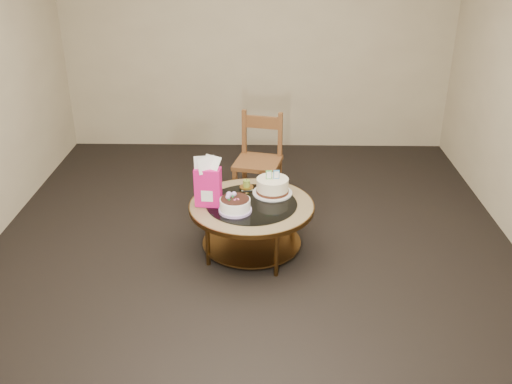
{
  "coord_description": "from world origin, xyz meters",
  "views": [
    {
      "loc": [
        0.12,
        -4.11,
        2.55
      ],
      "look_at": [
        0.04,
        0.02,
        0.55
      ],
      "focal_mm": 40.0,
      "sensor_mm": 36.0,
      "label": 1
    }
  ],
  "objects_px": {
    "coffee_table": "(252,212)",
    "decorated_cake": "(235,206)",
    "cream_cake": "(272,186)",
    "gift_bag": "(208,182)",
    "dining_chair": "(259,160)"
  },
  "relations": [
    {
      "from": "cream_cake",
      "to": "coffee_table",
      "type": "bearing_deg",
      "value": -138.49
    },
    {
      "from": "dining_chair",
      "to": "decorated_cake",
      "type": "bearing_deg",
      "value": -86.63
    },
    {
      "from": "coffee_table",
      "to": "cream_cake",
      "type": "height_order",
      "value": "cream_cake"
    },
    {
      "from": "dining_chair",
      "to": "cream_cake",
      "type": "bearing_deg",
      "value": -67.66
    },
    {
      "from": "coffee_table",
      "to": "dining_chair",
      "type": "distance_m",
      "value": 0.92
    },
    {
      "from": "cream_cake",
      "to": "gift_bag",
      "type": "xyz_separation_m",
      "value": [
        -0.51,
        -0.22,
        0.14
      ]
    },
    {
      "from": "coffee_table",
      "to": "decorated_cake",
      "type": "xyz_separation_m",
      "value": [
        -0.13,
        -0.14,
        0.13
      ]
    },
    {
      "from": "decorated_cake",
      "to": "gift_bag",
      "type": "height_order",
      "value": "gift_bag"
    },
    {
      "from": "coffee_table",
      "to": "cream_cake",
      "type": "distance_m",
      "value": 0.29
    },
    {
      "from": "coffee_table",
      "to": "decorated_cake",
      "type": "relative_size",
      "value": 3.88
    },
    {
      "from": "decorated_cake",
      "to": "cream_cake",
      "type": "bearing_deg",
      "value": 47.68
    },
    {
      "from": "decorated_cake",
      "to": "gift_bag",
      "type": "distance_m",
      "value": 0.29
    },
    {
      "from": "coffee_table",
      "to": "dining_chair",
      "type": "relative_size",
      "value": 1.14
    },
    {
      "from": "cream_cake",
      "to": "gift_bag",
      "type": "relative_size",
      "value": 0.81
    },
    {
      "from": "coffee_table",
      "to": "cream_cake",
      "type": "relative_size",
      "value": 3.07
    }
  ]
}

